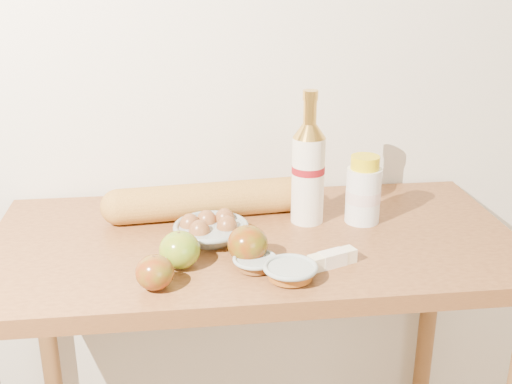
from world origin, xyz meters
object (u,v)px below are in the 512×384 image
at_px(cream_bottle, 363,192).
at_px(baguette, 209,200).
at_px(egg_bowl, 211,229).
at_px(table, 254,284).
at_px(bourbon_bottle, 308,170).

relative_size(cream_bottle, baguette, 0.31).
bearing_deg(egg_bowl, baguette, 88.50).
xyz_separation_m(cream_bottle, baguette, (-0.36, 0.07, -0.03)).
bearing_deg(baguette, table, -58.04).
bearing_deg(cream_bottle, egg_bowl, -161.66).
xyz_separation_m(table, baguette, (-0.10, 0.13, 0.17)).
bearing_deg(bourbon_bottle, cream_bottle, -29.25).
distance_m(bourbon_bottle, cream_bottle, 0.14).
xyz_separation_m(bourbon_bottle, baguette, (-0.23, 0.06, -0.09)).
height_order(table, cream_bottle, cream_bottle).
relative_size(table, bourbon_bottle, 3.76).
relative_size(table, cream_bottle, 7.29).
bearing_deg(cream_bottle, bourbon_bottle, -178.31).
distance_m(table, cream_bottle, 0.34).
bearing_deg(bourbon_bottle, egg_bowl, 176.20).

